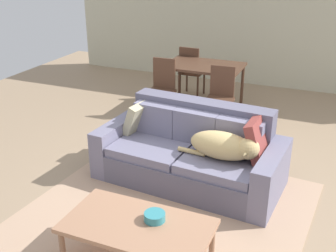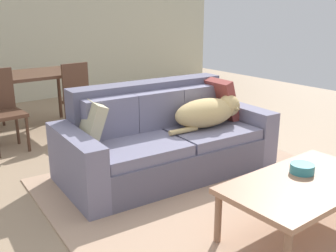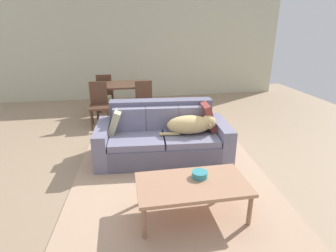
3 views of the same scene
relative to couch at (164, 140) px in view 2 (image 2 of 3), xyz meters
name	(u,v)px [view 2 (image 2 of 3)]	position (x,y,z in m)	size (l,w,h in m)	color
ground_plane	(173,169)	(0.09, -0.04, -0.32)	(10.00, 10.00, 0.00)	#9F8466
back_partition	(28,22)	(0.09, 3.96, 1.03)	(8.00, 0.12, 2.70)	beige
area_rug	(229,204)	(-0.01, -0.91, -0.32)	(2.71, 2.91, 0.01)	tan
couch	(164,140)	(0.00, 0.00, 0.00)	(2.15, 1.12, 0.87)	slate
dog_on_left_cushion	(209,112)	(0.44, -0.17, 0.26)	(0.89, 0.41, 0.30)	tan
throw_pillow_by_left_arm	(90,123)	(-0.74, 0.11, 0.28)	(0.10, 0.39, 0.39)	#BBB18A
throw_pillow_by_right_arm	(219,99)	(0.74, 0.00, 0.31)	(0.10, 0.45, 0.45)	brown
coffee_table	(304,187)	(0.08, -1.54, 0.05)	(1.22, 0.67, 0.42)	#AD7C5C
bowl_on_coffee_table	(302,168)	(0.20, -1.44, 0.13)	(0.18, 0.18, 0.07)	teal
dining_table	(28,79)	(-0.59, 2.18, 0.37)	(1.22, 0.82, 0.77)	#503323
dining_chair_near_left	(2,107)	(-1.08, 1.63, 0.18)	(0.42, 0.42, 0.93)	#503323
dining_chair_near_right	(81,96)	(-0.13, 1.59, 0.18)	(0.43, 0.43, 0.92)	#503323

